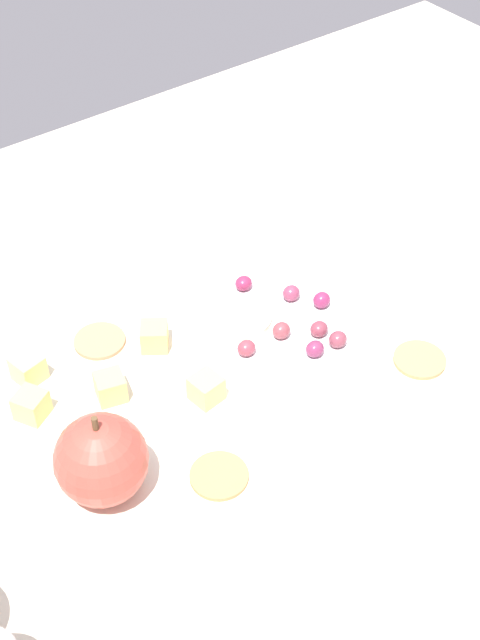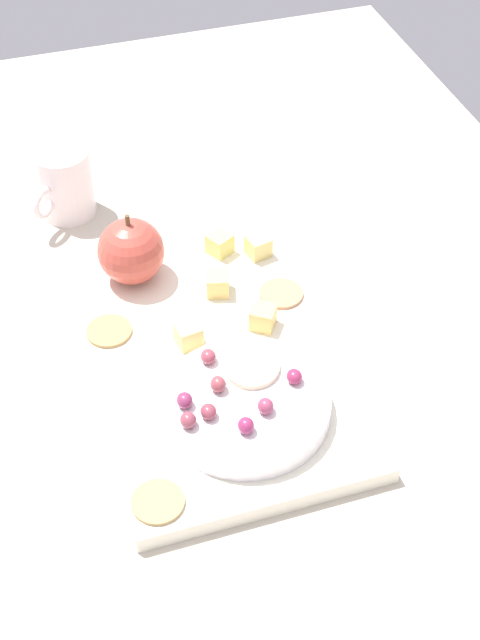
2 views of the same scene
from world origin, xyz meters
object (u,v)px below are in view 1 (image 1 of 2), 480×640
object	(u,v)px
cracker_2	(100,341)
grape_3	(244,283)
platter	(217,382)
cheese_cube_3	(31,405)
grape_1	(315,349)
grape_4	(319,329)
cheese_cube_4	(110,387)
serving_dish	(282,323)
cheese_cube_0	(28,369)
apple_whole	(101,460)
grape_6	(322,300)
grape_2	(246,348)
grape_5	(338,339)
cheese_cube_2	(154,336)
apple_slice_0	(242,318)
cracker_1	(420,360)
cracker_0	(219,476)
grape_7	(291,293)
cheese_cube_1	(206,389)
grape_0	(281,331)

from	to	relation	value
cracker_2	grape_3	bearing A→B (deg)	-14.78
platter	cheese_cube_3	bearing A→B (deg)	160.56
grape_1	grape_4	size ratio (longest dim) A/B	1.00
cheese_cube_4	serving_dish	bearing A→B (deg)	-7.68
cheese_cube_3	cheese_cube_4	xyz separation A→B (cm)	(6.51, -2.18, 0.00)
grape_1	platter	bearing A→B (deg)	146.81
cheese_cube_0	cheese_cube_3	size ratio (longest dim) A/B	1.00
apple_whole	grape_6	size ratio (longest dim) A/B	4.39
grape_2	grape_5	size ratio (longest dim) A/B	1.00
cheese_cube_2	grape_2	world-z (taller)	grape_2
serving_dish	apple_whole	bearing A→B (deg)	-165.24
cheese_cube_2	grape_5	bearing A→B (deg)	-43.11
grape_5	apple_slice_0	xyz separation A→B (cm)	(-4.92, 7.80, -0.47)
grape_1	cracker_1	bearing A→B (deg)	-29.74
grape_3	apple_slice_0	bearing A→B (deg)	-128.70
cheese_cube_4	grape_5	xyz separation A→B (cm)	(18.74, -8.40, 1.53)
cheese_cube_4	grape_3	distance (cm)	16.88
cracker_0	grape_1	bearing A→B (deg)	18.69
grape_6	grape_3	bearing A→B (deg)	124.80
serving_dish	grape_5	xyz separation A→B (cm)	(1.47, -6.07, 1.77)
cracker_0	apple_slice_0	size ratio (longest dim) A/B	0.87
cheese_cube_4	cracker_0	bearing A→B (deg)	-78.74
apple_whole	grape_5	bearing A→B (deg)	-0.24
apple_slice_0	cheese_cube_4	bearing A→B (deg)	177.52
grape_6	grape_7	world-z (taller)	same
serving_dish	grape_6	world-z (taller)	grape_6
cracker_2	grape_6	bearing A→B (deg)	-28.60
cheese_cube_0	grape_3	world-z (taller)	grape_3
cracker_2	grape_5	size ratio (longest dim) A/B	2.85
grape_4	apple_slice_0	distance (cm)	7.28
cheese_cube_4	grape_1	distance (cm)	18.28
serving_dish	cheese_cube_4	world-z (taller)	cheese_cube_4
cheese_cube_0	cracker_0	world-z (taller)	cheese_cube_0
cheese_cube_3	grape_3	size ratio (longest dim) A/B	1.47
apple_whole	apple_slice_0	distance (cm)	20.73
grape_2	grape_5	distance (cm)	8.26
grape_2	grape_4	world-z (taller)	same
cheese_cube_0	cheese_cube_1	bearing A→B (deg)	-45.17
cheese_cube_0	grape_2	xyz separation A→B (cm)	(16.27, -10.64, 1.47)
cheese_cube_4	grape_6	size ratio (longest dim) A/B	1.47
cheese_cube_3	grape_0	bearing A→B (deg)	-16.98
apple_slice_0	serving_dish	bearing A→B (deg)	-26.61
serving_dish	grape_1	world-z (taller)	grape_1
cheese_cube_3	grape_2	xyz separation A→B (cm)	(18.03, -6.55, 1.47)
apple_whole	grape_7	distance (cm)	25.77
cheese_cube_3	cracker_1	xyz separation A→B (cm)	(31.39, -15.15, -1.04)
grape_6	cheese_cube_1	bearing A→B (deg)	-173.55
cracker_1	cracker_2	bearing A→B (deg)	138.83
platter	grape_2	bearing A→B (deg)	-23.04
platter	cracker_2	size ratio (longest dim) A/B	7.92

